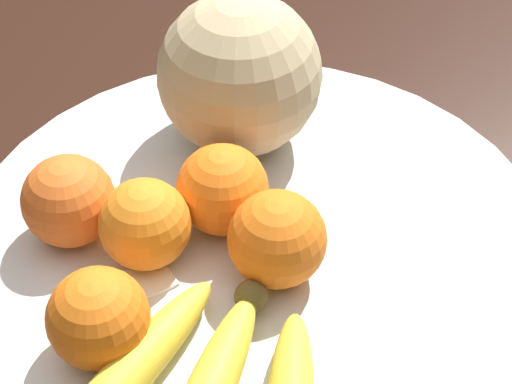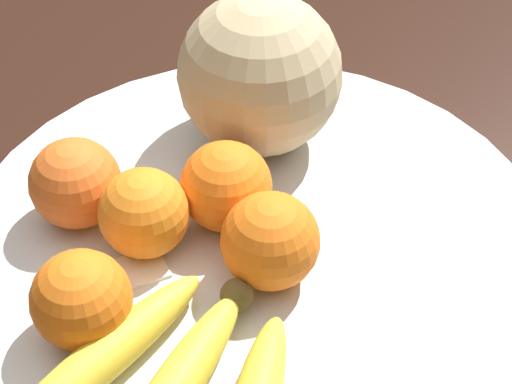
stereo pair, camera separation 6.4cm
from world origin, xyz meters
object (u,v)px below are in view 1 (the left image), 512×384
orange_mid_center (98,318)px  orange_back_left (277,239)px  orange_front_left (145,224)px  produce_tag (115,295)px  melon (240,75)px  orange_front_right (69,201)px  kitchen_table (281,279)px  fruit_bowl (256,244)px  orange_back_right (222,189)px

orange_mid_center → orange_back_left: bearing=-177.1°
orange_front_left → produce_tag: (0.04, 0.03, -0.03)m
melon → orange_front_right: melon is taller
kitchen_table → orange_back_left: (0.05, 0.08, 0.16)m
melon → orange_mid_center: (0.19, 0.16, -0.03)m
orange_front_left → produce_tag: bearing=34.8°
kitchen_table → orange_back_left: 0.19m
fruit_bowl → orange_back_right: orange_back_right is taller
orange_back_right → orange_back_left: bearing=100.6°
kitchen_table → orange_front_left: (0.13, 0.02, 0.16)m
orange_back_left → orange_back_right: 0.07m
fruit_bowl → orange_front_right: 0.15m
orange_mid_center → orange_back_left: orange_back_left is taller
orange_front_left → orange_mid_center: size_ratio=0.99×
orange_back_right → orange_front_right: bearing=-21.2°
orange_mid_center → produce_tag: 0.06m
fruit_bowl → orange_front_left: (0.08, -0.02, 0.04)m
orange_front_left → orange_back_right: 0.07m
orange_front_right → orange_back_right: (-0.11, 0.04, 0.00)m
kitchen_table → orange_back_right: 0.17m
melon → orange_front_right: size_ratio=1.92×
kitchen_table → melon: bearing=-85.7°
orange_front_right → orange_mid_center: orange_front_right is taller
melon → kitchen_table: bearing=94.3°
melon → orange_back_left: 0.16m
orange_front_left → fruit_bowl: bearing=165.6°
orange_front_left → produce_tag: size_ratio=0.75×
orange_front_right → orange_back_left: (-0.12, 0.11, 0.00)m
fruit_bowl → melon: size_ratio=3.42×
orange_front_left → orange_back_left: orange_back_left is taller
orange_front_right → orange_back_left: 0.16m
fruit_bowl → orange_back_right: 0.05m
orange_front_left → orange_back_right: (-0.07, -0.01, 0.00)m
fruit_bowl → produce_tag: (0.12, 0.00, 0.01)m
orange_front_left → orange_back_right: bearing=-174.9°
fruit_bowl → orange_back_left: bearing=85.9°
orange_front_left → produce_tag: orange_front_left is taller
orange_back_right → produce_tag: 0.11m
orange_back_right → kitchen_table: bearing=-165.8°
kitchen_table → fruit_bowl: fruit_bowl is taller
orange_front_right → orange_back_right: 0.12m
orange_front_right → orange_mid_center: (0.02, 0.12, -0.00)m
kitchen_table → orange_mid_center: 0.26m
fruit_bowl → produce_tag: size_ratio=5.11×
orange_back_left → fruit_bowl: bearing=-94.1°
orange_front_left → orange_back_left: 0.10m
orange_mid_center → produce_tag: bearing=-119.3°
orange_mid_center → orange_front_right: bearing=-98.8°
orange_front_right → fruit_bowl: bearing=150.9°
kitchen_table → orange_mid_center: bearing=25.0°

